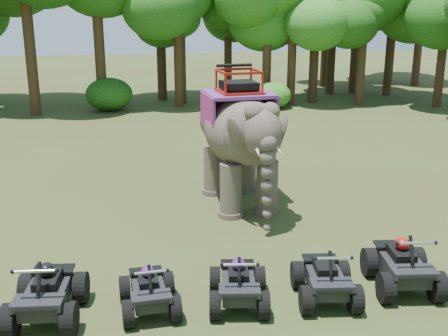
# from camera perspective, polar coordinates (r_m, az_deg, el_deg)

# --- Properties ---
(ground) EXTENTS (110.00, 110.00, 0.00)m
(ground) POSITION_cam_1_polar(r_m,az_deg,el_deg) (13.87, 0.89, -8.95)
(ground) COLOR #47381E
(ground) RESTS_ON ground
(elephant) EXTENTS (2.56, 5.11, 4.16)m
(elephant) POSITION_cam_1_polar(r_m,az_deg,el_deg) (16.79, 1.57, 3.17)
(elephant) COLOR brown
(elephant) RESTS_ON ground
(atv_0) EXTENTS (1.54, 1.98, 1.36)m
(atv_0) POSITION_cam_1_polar(r_m,az_deg,el_deg) (11.61, -17.65, -11.42)
(atv_0) COLOR black
(atv_0) RESTS_ON ground
(atv_1) EXTENTS (1.20, 1.59, 1.14)m
(atv_1) POSITION_cam_1_polar(r_m,az_deg,el_deg) (11.49, -7.67, -11.69)
(atv_1) COLOR black
(atv_1) RESTS_ON ground
(atv_2) EXTENTS (1.42, 1.78, 1.19)m
(atv_2) POSITION_cam_1_polar(r_m,az_deg,el_deg) (11.59, 1.48, -11.11)
(atv_2) COLOR black
(atv_2) RESTS_ON ground
(atv_3) EXTENTS (1.43, 1.82, 1.24)m
(atv_3) POSITION_cam_1_polar(r_m,az_deg,el_deg) (11.95, 10.32, -10.38)
(atv_3) COLOR black
(atv_3) RESTS_ON ground
(atv_4) EXTENTS (1.58, 2.00, 1.36)m
(atv_4) POSITION_cam_1_polar(r_m,az_deg,el_deg) (12.77, 17.76, -8.78)
(atv_4) COLOR black
(atv_4) RESTS_ON ground
(tree_0) EXTENTS (6.43, 6.43, 9.19)m
(tree_0) POSITION_cam_1_polar(r_m,az_deg,el_deg) (35.40, -6.49, 14.27)
(tree_0) COLOR #195114
(tree_0) RESTS_ON ground
(tree_1) EXTENTS (4.79, 4.79, 6.85)m
(tree_1) POSITION_cam_1_polar(r_m,az_deg,el_deg) (37.14, 0.41, 12.66)
(tree_1) COLOR #195114
(tree_1) RESTS_ON ground
(tree_2) EXTENTS (4.84, 4.84, 6.92)m
(tree_2) POSITION_cam_1_polar(r_m,az_deg,el_deg) (33.94, 6.96, 12.23)
(tree_2) COLOR #195114
(tree_2) RESTS_ON ground
(tree_3) EXTENTS (4.82, 4.82, 6.89)m
(tree_3) POSITION_cam_1_polar(r_m,az_deg,el_deg) (34.49, 13.89, 11.93)
(tree_3) COLOR #195114
(tree_3) RESTS_ON ground
(tree_4) EXTENTS (4.87, 4.87, 6.95)m
(tree_4) POSITION_cam_1_polar(r_m,az_deg,el_deg) (35.17, 21.34, 11.42)
(tree_4) COLOR #195114
(tree_4) RESTS_ON ground
(tree_30) EXTENTS (6.50, 6.50, 9.28)m
(tree_30) POSITION_cam_1_polar(r_m,az_deg,el_deg) (31.96, -19.28, 13.31)
(tree_30) COLOR #195114
(tree_30) RESTS_ON ground
(tree_31) EXTENTS (6.39, 6.39, 9.13)m
(tree_31) POSITION_cam_1_polar(r_m,az_deg,el_deg) (32.46, -12.66, 13.73)
(tree_31) COLOR #195114
(tree_31) RESTS_ON ground
(tree_32) EXTENTS (6.01, 6.01, 8.58)m
(tree_32) POSITION_cam_1_polar(r_m,az_deg,el_deg) (34.93, 9.26, 13.63)
(tree_32) COLOR #195114
(tree_32) RESTS_ON ground
(tree_33) EXTENTS (5.17, 5.17, 7.38)m
(tree_33) POSITION_cam_1_polar(r_m,az_deg,el_deg) (33.76, 4.41, 12.68)
(tree_33) COLOR #195114
(tree_33) RESTS_ON ground
(tree_34) EXTENTS (7.60, 7.60, 10.86)m
(tree_34) POSITION_cam_1_polar(r_m,az_deg,el_deg) (45.74, 16.89, 15.24)
(tree_34) COLOR #195114
(tree_34) RESTS_ON ground
(tree_37) EXTENTS (6.38, 6.38, 9.11)m
(tree_37) POSITION_cam_1_polar(r_m,az_deg,el_deg) (38.29, 11.00, 14.19)
(tree_37) COLOR #195114
(tree_37) RESTS_ON ground
(tree_39) EXTENTS (5.03, 5.03, 7.19)m
(tree_39) POSITION_cam_1_polar(r_m,az_deg,el_deg) (41.98, 10.27, 13.10)
(tree_39) COLOR #195114
(tree_39) RESTS_ON ground
(tree_40) EXTENTS (4.97, 4.97, 7.10)m
(tree_40) POSITION_cam_1_polar(r_m,az_deg,el_deg) (34.24, -4.37, 12.50)
(tree_40) COLOR #195114
(tree_40) RESTS_ON ground
(tree_41) EXTENTS (5.79, 5.79, 8.27)m
(tree_41) POSITION_cam_1_polar(r_m,az_deg,el_deg) (38.92, 13.29, 13.47)
(tree_41) COLOR #195114
(tree_41) RESTS_ON ground
(tree_42) EXTENTS (5.61, 5.61, 8.01)m
(tree_42) POSITION_cam_1_polar(r_m,az_deg,el_deg) (38.59, 16.64, 13.01)
(tree_42) COLOR #195114
(tree_42) RESTS_ON ground
(tree_43) EXTENTS (6.47, 6.47, 9.24)m
(tree_43) POSITION_cam_1_polar(r_m,az_deg,el_deg) (43.96, 19.36, 13.94)
(tree_43) COLOR #195114
(tree_43) RESTS_ON ground
(tree_44) EXTENTS (5.06, 5.06, 7.22)m
(tree_44) POSITION_cam_1_polar(r_m,az_deg,el_deg) (33.01, -4.70, 12.44)
(tree_44) COLOR #195114
(tree_44) RESTS_ON ground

